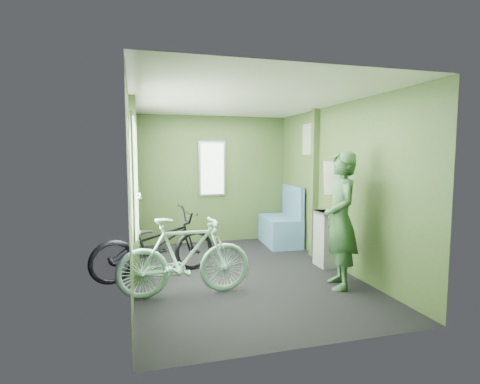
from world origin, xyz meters
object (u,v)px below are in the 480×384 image
object	(u,v)px
bicycle_black	(156,277)
waste_box	(326,239)
bicycle_mint	(185,296)
passenger	(341,220)
bench_seat	(281,227)

from	to	relation	value
bicycle_black	waste_box	xyz separation A→B (m)	(2.38, -0.16, 0.40)
bicycle_mint	passenger	bearing A→B (deg)	-96.04
bicycle_black	bicycle_mint	world-z (taller)	bicycle_black
passenger	bench_seat	world-z (taller)	passenger
bicycle_black	bicycle_mint	xyz separation A→B (m)	(0.28, -0.77, 0.00)
passenger	waste_box	distance (m)	0.96
bicycle_black	bicycle_mint	distance (m)	0.82
passenger	bench_seat	size ratio (longest dim) A/B	1.57
bicycle_black	passenger	world-z (taller)	passenger
bicycle_black	passenger	bearing A→B (deg)	-132.60
bicycle_mint	passenger	world-z (taller)	passenger
bicycle_mint	bench_seat	xyz separation A→B (m)	(1.98, 2.03, 0.31)
bicycle_black	bicycle_mint	size ratio (longest dim) A/B	1.11
waste_box	bench_seat	size ratio (longest dim) A/B	0.76
bench_seat	passenger	bearing A→B (deg)	-89.51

